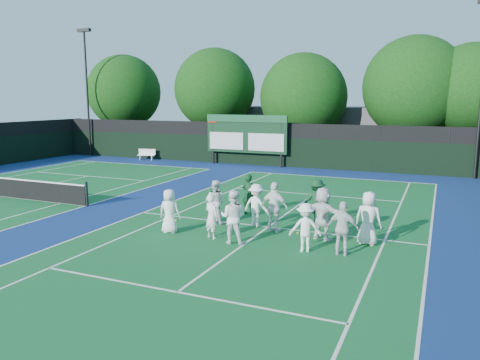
% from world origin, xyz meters
% --- Properties ---
extents(ground, '(120.00, 120.00, 0.00)m').
position_xyz_m(ground, '(0.00, 0.00, 0.00)').
color(ground, '#18370F').
rests_on(ground, ground).
extents(court_apron, '(34.00, 32.00, 0.01)m').
position_xyz_m(court_apron, '(-6.00, 1.00, 0.00)').
color(court_apron, navy).
rests_on(court_apron, ground).
extents(near_court, '(11.05, 23.85, 0.01)m').
position_xyz_m(near_court, '(0.00, 1.00, 0.01)').
color(near_court, '#125827').
rests_on(near_court, ground).
extents(back_fence, '(34.00, 0.08, 3.00)m').
position_xyz_m(back_fence, '(-6.00, 16.00, 1.36)').
color(back_fence, black).
rests_on(back_fence, ground).
extents(scoreboard, '(6.00, 0.21, 3.55)m').
position_xyz_m(scoreboard, '(-7.01, 15.59, 2.19)').
color(scoreboard, black).
rests_on(scoreboard, ground).
extents(clubhouse, '(18.00, 6.00, 4.00)m').
position_xyz_m(clubhouse, '(-2.00, 24.00, 2.00)').
color(clubhouse, '#505055').
rests_on(clubhouse, ground).
extents(light_pole_left, '(1.20, 0.30, 10.12)m').
position_xyz_m(light_pole_left, '(-21.00, 15.70, 6.30)').
color(light_pole_left, black).
rests_on(light_pole_left, ground).
extents(bench, '(1.37, 0.68, 0.84)m').
position_xyz_m(bench, '(-15.23, 15.36, 0.45)').
color(bench, white).
rests_on(bench, ground).
extents(tree_a, '(6.36, 6.36, 8.44)m').
position_xyz_m(tree_a, '(-20.10, 19.58, 5.09)').
color(tree_a, black).
rests_on(tree_a, ground).
extents(tree_b, '(6.45, 6.45, 8.64)m').
position_xyz_m(tree_b, '(-11.21, 19.58, 5.24)').
color(tree_b, black).
rests_on(tree_b, ground).
extents(tree_c, '(6.45, 6.45, 8.01)m').
position_xyz_m(tree_c, '(-3.90, 19.58, 4.61)').
color(tree_c, black).
rests_on(tree_c, ground).
extents(tree_d, '(6.86, 6.86, 8.85)m').
position_xyz_m(tree_d, '(3.79, 19.58, 5.24)').
color(tree_d, black).
rests_on(tree_d, ground).
extents(tree_e, '(5.93, 5.93, 8.22)m').
position_xyz_m(tree_e, '(7.28, 19.58, 5.10)').
color(tree_e, black).
rests_on(tree_e, ground).
extents(tennis_ball_1, '(0.07, 0.07, 0.07)m').
position_xyz_m(tennis_ball_1, '(3.10, 2.88, 0.03)').
color(tennis_ball_1, '#DAEC1B').
rests_on(tennis_ball_1, ground).
extents(tennis_ball_3, '(0.07, 0.07, 0.07)m').
position_xyz_m(tennis_ball_3, '(-3.56, 0.41, 0.03)').
color(tennis_ball_3, '#DAEC1B').
rests_on(tennis_ball_3, ground).
extents(tennis_ball_4, '(0.07, 0.07, 0.07)m').
position_xyz_m(tennis_ball_4, '(2.14, 4.77, 0.03)').
color(tennis_ball_4, '#DAEC1B').
rests_on(tennis_ball_4, ground).
extents(tennis_ball_5, '(0.07, 0.07, 0.07)m').
position_xyz_m(tennis_ball_5, '(1.24, 0.60, 0.03)').
color(tennis_ball_5, '#DAEC1B').
rests_on(tennis_ball_5, ground).
extents(player_front_0, '(0.83, 0.60, 1.56)m').
position_xyz_m(player_front_0, '(-2.92, -1.06, 0.78)').
color(player_front_0, white).
rests_on(player_front_0, ground).
extents(player_front_1, '(0.65, 0.54, 1.52)m').
position_xyz_m(player_front_1, '(-1.27, -1.06, 0.76)').
color(player_front_1, white).
rests_on(player_front_1, ground).
extents(player_front_2, '(0.92, 0.76, 1.76)m').
position_xyz_m(player_front_2, '(-0.39, -1.26, 0.88)').
color(player_front_2, white).
rests_on(player_front_2, ground).
extents(player_front_3, '(1.11, 0.87, 1.51)m').
position_xyz_m(player_front_3, '(1.98, -1.14, 0.76)').
color(player_front_3, white).
rests_on(player_front_3, ground).
extents(player_front_4, '(0.99, 0.46, 1.65)m').
position_xyz_m(player_front_4, '(3.10, -1.03, 0.83)').
color(player_front_4, silver).
rests_on(player_front_4, ground).
extents(player_back_0, '(0.82, 0.65, 1.67)m').
position_xyz_m(player_back_0, '(-2.01, 0.70, 0.83)').
color(player_back_0, silver).
rests_on(player_back_0, ground).
extents(player_back_1, '(1.12, 0.78, 1.59)m').
position_xyz_m(player_back_1, '(-0.45, 0.92, 0.79)').
color(player_back_1, white).
rests_on(player_back_1, ground).
extents(player_back_2, '(1.11, 0.60, 1.79)m').
position_xyz_m(player_back_2, '(0.41, 0.49, 0.90)').
color(player_back_2, white).
rests_on(player_back_2, ground).
extents(player_back_3, '(1.74, 1.07, 1.79)m').
position_xyz_m(player_back_3, '(2.17, 0.28, 0.89)').
color(player_back_3, white).
rests_on(player_back_3, ground).
extents(player_back_4, '(0.92, 0.67, 1.75)m').
position_xyz_m(player_back_4, '(3.64, 0.33, 0.87)').
color(player_back_4, white).
rests_on(player_back_4, ground).
extents(coach_left, '(0.67, 0.50, 1.66)m').
position_xyz_m(coach_left, '(-1.40, 2.50, 0.83)').
color(coach_left, '#0E3419').
rests_on(coach_left, ground).
extents(coach_right, '(1.20, 0.83, 1.70)m').
position_xyz_m(coach_right, '(1.46, 2.24, 0.85)').
color(coach_right, '#0F391E').
rests_on(coach_right, ground).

